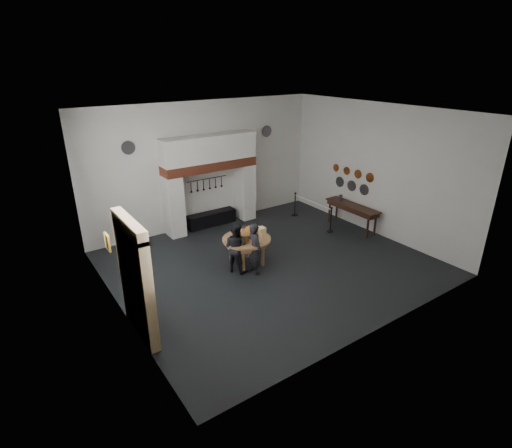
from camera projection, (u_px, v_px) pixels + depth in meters
floor at (270, 263)px, 12.22m from camera, size 9.00×8.00×0.02m
ceiling at (272, 112)px, 10.49m from camera, size 9.00×8.00×0.02m
wall_back at (205, 165)px, 14.39m from camera, size 9.00×0.02×4.50m
wall_front at (386, 243)px, 8.31m from camera, size 9.00×0.02×4.50m
wall_left at (111, 229)px, 8.99m from camera, size 0.02×8.00×4.50m
wall_right at (376, 170)px, 13.71m from camera, size 0.02×8.00×4.50m
chimney_pier_left at (174, 206)px, 13.80m from camera, size 0.55×0.70×2.15m
chimney_pier_right at (245, 191)px, 15.35m from camera, size 0.55×0.70×2.15m
hearth_brick_band at (210, 165)px, 14.10m from camera, size 3.50×0.72×0.32m
chimney_hood at (209, 148)px, 13.87m from camera, size 3.50×0.70×0.90m
iron_range at (211, 219)px, 14.95m from camera, size 1.90×0.45×0.50m
utensil_rail at (207, 179)px, 14.52m from camera, size 1.60×0.02×0.02m
door_recess at (132, 286)px, 8.63m from camera, size 0.04×1.10×2.50m
door_jamb_near at (148, 298)px, 8.13m from camera, size 0.22×0.30×2.60m
door_jamb_far at (126, 270)px, 9.19m from camera, size 0.22×0.30×2.60m
door_lintel at (129, 226)px, 8.14m from camera, size 0.22×1.70×0.30m
wall_plaque at (107, 242)px, 9.88m from camera, size 0.05×0.34×0.44m
work_table at (247, 239)px, 11.85m from camera, size 1.48×1.48×0.07m
pumpkin at (250, 231)px, 11.96m from camera, size 0.36×0.36×0.31m
cheese_block_big at (261, 231)px, 12.01m from camera, size 0.22×0.22×0.24m
cheese_block_small at (255, 229)px, 12.24m from camera, size 0.18×0.18×0.20m
wicker_basket at (245, 238)px, 11.60m from camera, size 0.33×0.33×0.22m
bread_loaf at (237, 233)px, 12.02m from camera, size 0.31×0.18×0.13m
visitor_near at (255, 248)px, 11.42m from camera, size 0.40×0.58×1.55m
visitor_far at (236, 247)px, 11.52m from camera, size 0.86×0.93×1.53m
side_table at (353, 206)px, 14.44m from camera, size 0.55×2.20×0.06m
pewter_jug at (341, 198)px, 14.85m from camera, size 0.12×0.12×0.22m
copper_pan_a at (370, 178)px, 13.95m from camera, size 0.03×0.34×0.34m
copper_pan_b at (358, 174)px, 14.37m from camera, size 0.03×0.32×0.32m
copper_pan_c at (347, 171)px, 14.79m from camera, size 0.03×0.30×0.30m
copper_pan_d at (336, 168)px, 15.21m from camera, size 0.03×0.28×0.28m
pewter_plate_left at (364, 190)px, 14.30m from camera, size 0.03×0.40×0.40m
pewter_plate_mid at (352, 186)px, 14.75m from camera, size 0.03×0.40×0.40m
pewter_plate_right at (340, 182)px, 15.21m from camera, size 0.03×0.40×0.40m
pewter_plate_back_left at (128, 148)px, 12.58m from camera, size 0.44×0.03×0.44m
pewter_plate_back_right at (267, 131)px, 15.41m from camera, size 0.44×0.03×0.44m
barrier_post_near at (331, 220)px, 14.27m from camera, size 0.05×0.05×0.90m
barrier_post_far at (295, 205)px, 15.79m from camera, size 0.05×0.05×0.90m
barrier_rope at (313, 202)px, 14.88m from camera, size 0.04×2.00×0.04m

